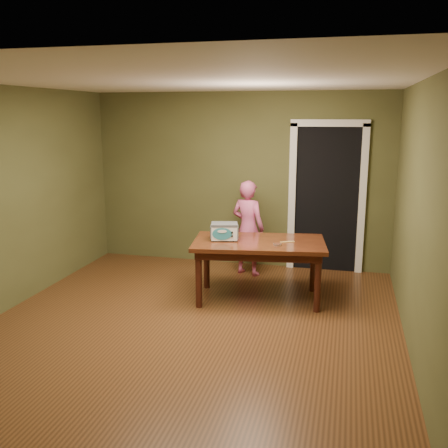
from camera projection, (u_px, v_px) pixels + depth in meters
name	position (u px, v px, depth m)	size (l,w,h in m)	color
floor	(190.00, 328.00, 5.43)	(5.00, 5.00, 0.00)	brown
room_shell	(187.00, 171.00, 5.06)	(4.52, 5.02, 2.61)	brown
doorway	(328.00, 196.00, 7.52)	(1.10, 0.66, 2.25)	black
dining_table	(259.00, 249.00, 6.14)	(1.71, 1.12, 0.75)	#3A190D
toy_oven	(224.00, 231.00, 6.15)	(0.38, 0.30, 0.21)	#4C4F54
baking_pan	(277.00, 244.00, 5.92)	(0.10, 0.10, 0.02)	silver
spatula	(287.00, 242.00, 6.06)	(0.18, 0.03, 0.01)	#DEB760
child	(248.00, 228.00, 7.11)	(0.50, 0.33, 1.37)	#CC5485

